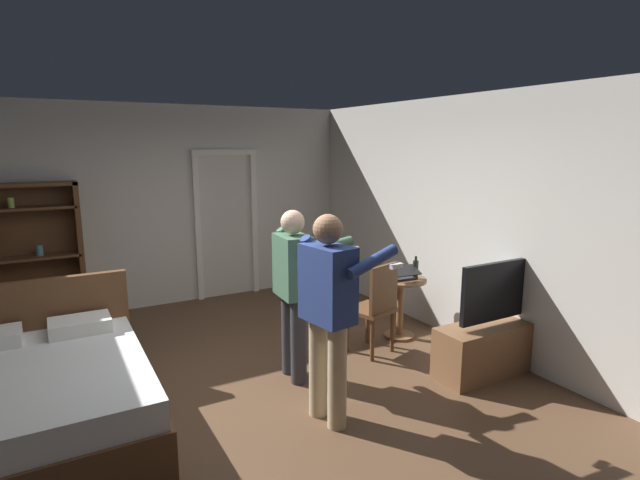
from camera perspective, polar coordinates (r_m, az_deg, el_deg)
The scene contains 15 objects.
ground_plane at distance 4.71m, azimuth -7.75°, elevation -17.01°, with size 6.54×6.54×0.00m, color brown.
wall_back at distance 7.13m, azimuth -17.09°, elevation 3.74°, with size 5.32×0.12×2.73m, color beige.
wall_right at distance 5.70m, azimuth 16.96°, elevation 2.05°, with size 0.12×6.19×2.73m, color beige.
doorway_frame at distance 7.28m, azimuth -10.75°, elevation 3.04°, with size 0.93×0.08×2.13m.
bed at distance 4.49m, azimuth -29.58°, elevation -15.51°, with size 1.57×1.94×1.02m.
bookshelf at distance 6.81m, azimuth -29.75°, elevation -0.99°, with size 0.98×0.32×1.76m.
tv_flatscreen at distance 5.23m, azimuth 19.48°, elevation -10.88°, with size 1.28×0.40×1.11m.
side_table at distance 5.79m, azimuth 9.23°, elevation -6.61°, with size 0.58×0.58×0.70m.
laptop at distance 5.66m, azimuth 9.32°, elevation -4.01°, with size 0.35×0.35×0.16m.
bottle_on_table at distance 5.72m, azimuth 10.93°, elevation -3.30°, with size 0.06×0.06×0.26m.
wooden_chair at distance 5.28m, azimuth 6.47°, elevation -7.40°, with size 0.52×0.52×0.99m.
person_blue_shirt at distance 3.87m, azimuth 1.01°, elevation -7.44°, with size 0.74×0.60×1.69m.
person_striped_shirt at distance 4.61m, azimuth -2.96°, elevation -5.03°, with size 0.67×0.59×1.62m.
suitcase_dark at distance 6.13m, azimuth -25.24°, elevation -9.62°, with size 0.50×0.39×0.31m, color #1E2D38.
suitcase_small at distance 5.83m, azimuth -24.60°, elevation -9.94°, with size 0.44×0.40×0.44m, color #4C1919.
Camera 1 is at (-1.48, -3.89, 2.20)m, focal length 27.82 mm.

